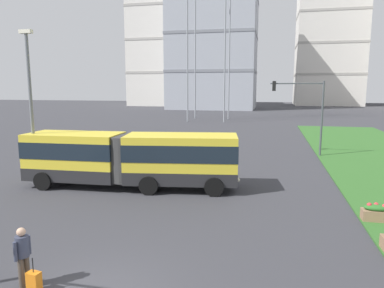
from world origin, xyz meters
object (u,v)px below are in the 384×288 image
car_grey_wagon (136,148)px  rolling_suitcase (34,282)px  pedestrian_crossing (23,253)px  apartment_tower_westcentre (214,38)px  streetlight_left (31,102)px  apartment_tower_west (159,43)px  flower_planter_2 (376,212)px  traffic_light_far_right (305,105)px  articulated_bus (131,158)px  apartment_tower_centre (329,46)px

car_grey_wagon → rolling_suitcase: size_ratio=4.65×
pedestrian_crossing → apartment_tower_westcentre: bearing=95.6°
streetlight_left → apartment_tower_west: 94.58m
apartment_tower_westcentre → pedestrian_crossing: bearing=-84.4°
pedestrian_crossing → flower_planter_2: bearing=33.9°
traffic_light_far_right → car_grey_wagon: bearing=-165.4°
flower_planter_2 → apartment_tower_west: bearing=112.7°
streetlight_left → traffic_light_far_right: bearing=39.1°
traffic_light_far_right → apartment_tower_west: bearing=115.3°
car_grey_wagon → traffic_light_far_right: traffic_light_far_right is taller
pedestrian_crossing → rolling_suitcase: (0.45, -0.20, -0.69)m
articulated_bus → traffic_light_far_right: bearing=49.3°
rolling_suitcase → apartment_tower_centre: bearing=78.4°
articulated_bus → traffic_light_far_right: (10.14, 11.79, 2.52)m
apartment_tower_westcentre → apartment_tower_centre: 41.11m
streetlight_left → flower_planter_2: bearing=-6.2°
flower_planter_2 → traffic_light_far_right: (-1.77, 14.53, 3.75)m
articulated_bus → rolling_suitcase: articulated_bus is taller
rolling_suitcase → traffic_light_far_right: bearing=68.4°
car_grey_wagon → streetlight_left: size_ratio=0.52×
flower_planter_2 → apartment_tower_centre: size_ratio=0.03×
flower_planter_2 → traffic_light_far_right: 15.12m
apartment_tower_west → apartment_tower_centre: 52.57m
pedestrian_crossing → rolling_suitcase: bearing=-24.0°
apartment_tower_west → apartment_tower_centre: (51.33, 11.32, -0.91)m
streetlight_left → apartment_tower_centre: (29.83, 102.31, 13.35)m
pedestrian_crossing → apartment_tower_west: apartment_tower_west is taller
rolling_suitcase → streetlight_left: 12.47m
pedestrian_crossing → apartment_tower_west: (-27.84, 100.26, 17.99)m
pedestrian_crossing → articulated_bus: bearing=95.1°
traffic_light_far_right → articulated_bus: bearing=-130.7°
car_grey_wagon → flower_planter_2: 18.57m
pedestrian_crossing → apartment_tower_west: 105.60m
pedestrian_crossing → streetlight_left: size_ratio=0.20×
car_grey_wagon → apartment_tower_westcentre: (-4.58, 67.20, 17.45)m
traffic_light_far_right → apartment_tower_centre: apartment_tower_centre is taller
articulated_bus → car_grey_wagon: bearing=109.5°
articulated_bus → flower_planter_2: (11.91, -2.74, -1.23)m
car_grey_wagon → apartment_tower_centre: (27.37, 93.08, 17.33)m
rolling_suitcase → apartment_tower_west: 106.03m
apartment_tower_west → streetlight_left: bearing=-76.7°
articulated_bus → apartment_tower_centre: (24.41, 101.44, 16.43)m
apartment_tower_centre → car_grey_wagon: bearing=-106.4°
pedestrian_crossing → streetlight_left: bearing=124.4°
streetlight_left → apartment_tower_westcentre: size_ratio=0.24×
rolling_suitcase → apartment_tower_west: size_ratio=0.03×
pedestrian_crossing → flower_planter_2: 13.27m
rolling_suitcase → traffic_light_far_right: (8.78, 22.13, 3.86)m
apartment_tower_centre → rolling_suitcase: bearing=-101.6°
articulated_bus → apartment_tower_westcentre: 77.72m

